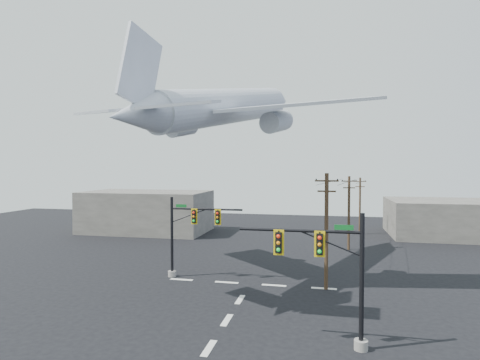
% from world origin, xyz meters
% --- Properties ---
extents(ground, '(120.00, 120.00, 0.00)m').
position_xyz_m(ground, '(0.00, 0.00, 0.00)').
color(ground, black).
rests_on(ground, ground).
extents(lane_markings, '(14.00, 21.20, 0.01)m').
position_xyz_m(lane_markings, '(0.00, 5.33, 0.01)').
color(lane_markings, silver).
rests_on(lane_markings, ground).
extents(signal_mast_near, '(6.94, 0.80, 7.30)m').
position_xyz_m(signal_mast_near, '(6.54, 1.46, 3.92)').
color(signal_mast_near, gray).
rests_on(signal_mast_near, ground).
extents(signal_mast_far, '(6.70, 0.78, 7.06)m').
position_xyz_m(signal_mast_far, '(-5.77, 12.68, 3.78)').
color(signal_mast_far, gray).
rests_on(signal_mast_far, ground).
extents(utility_pole_a, '(1.85, 0.31, 9.22)m').
position_xyz_m(utility_pole_a, '(6.16, 11.87, 4.82)').
color(utility_pole_a, '#432D1C').
rests_on(utility_pole_a, ground).
extents(utility_pole_b, '(1.74, 0.29, 8.60)m').
position_xyz_m(utility_pole_b, '(8.76, 27.65, 4.50)').
color(utility_pole_b, '#432D1C').
rests_on(utility_pole_b, ground).
extents(utility_pole_c, '(1.65, 0.42, 8.12)m').
position_xyz_m(utility_pole_c, '(10.93, 39.10, 4.25)').
color(utility_pole_c, '#432D1C').
rests_on(utility_pole_c, ground).
extents(power_lines, '(6.35, 27.24, 0.55)m').
position_xyz_m(power_lines, '(8.47, 25.50, 8.05)').
color(power_lines, black).
extents(airliner, '(25.93, 27.89, 7.78)m').
position_xyz_m(airliner, '(-2.50, 14.25, 14.97)').
color(airliner, silver).
extents(building_left, '(18.00, 10.00, 6.00)m').
position_xyz_m(building_left, '(-20.00, 35.00, 3.00)').
color(building_left, slate).
rests_on(building_left, ground).
extents(building_right, '(14.00, 12.00, 5.00)m').
position_xyz_m(building_right, '(22.00, 40.00, 2.50)').
color(building_right, slate).
rests_on(building_right, ground).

